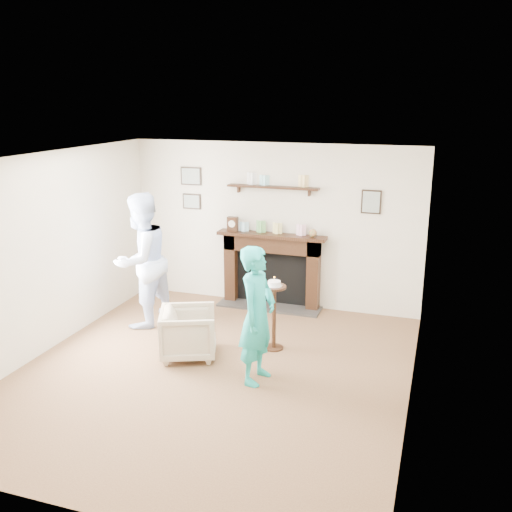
# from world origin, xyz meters

# --- Properties ---
(ground) EXTENTS (5.00, 5.00, 0.00)m
(ground) POSITION_xyz_m (0.00, 0.00, 0.00)
(ground) COLOR brown
(ground) RESTS_ON ground
(room_shell) EXTENTS (4.54, 5.02, 2.52)m
(room_shell) POSITION_xyz_m (-0.00, 0.69, 1.62)
(room_shell) COLOR beige
(room_shell) RESTS_ON ground
(armchair) EXTENTS (0.88, 0.87, 0.62)m
(armchair) POSITION_xyz_m (-0.45, 0.33, 0.00)
(armchair) COLOR tan
(armchair) RESTS_ON ground
(man) EXTENTS (0.93, 1.07, 1.89)m
(man) POSITION_xyz_m (-1.50, 1.08, 0.00)
(man) COLOR #CBE5FE
(man) RESTS_ON ground
(woman) EXTENTS (0.44, 0.62, 1.59)m
(woman) POSITION_xyz_m (0.56, 0.00, 0.00)
(woman) COLOR teal
(woman) RESTS_ON ground
(pedestal_table) EXTENTS (0.30, 0.30, 0.98)m
(pedestal_table) POSITION_xyz_m (0.49, 0.88, 0.60)
(pedestal_table) COLOR black
(pedestal_table) RESTS_ON ground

